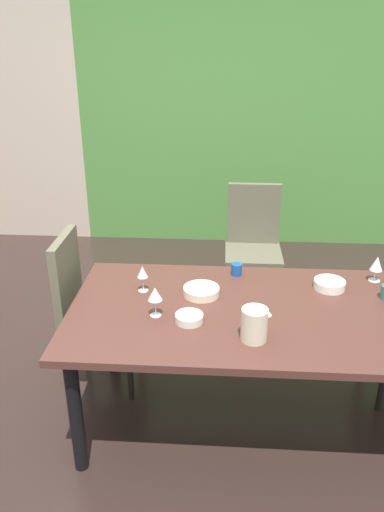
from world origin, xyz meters
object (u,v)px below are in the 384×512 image
(cup_center, at_px, (237,269))
(chair_left_far, at_px, (88,305))
(serving_bowl_east, at_px, (201,291))
(pitcher_near_shelf, at_px, (255,324))
(wine_glass_left, at_px, (143,273))
(serving_bowl_north, at_px, (189,318))
(chair_head_far, at_px, (253,241))
(serving_bowl_corner, at_px, (329,284))
(wine_glass_front, at_px, (155,295))
(dining_table, at_px, (260,321))
(wine_glass_south, at_px, (377,264))

(cup_center, bearing_deg, chair_left_far, -174.58)
(serving_bowl_east, relative_size, pitcher_near_shelf, 1.22)
(wine_glass_left, xyz_separation_m, serving_bowl_north, (0.28, -0.31, -0.09))
(pitcher_near_shelf, bearing_deg, serving_bowl_east, 122.69)
(chair_head_far, bearing_deg, cup_center, 81.17)
(serving_bowl_corner, height_order, cup_center, cup_center)
(chair_head_far, bearing_deg, wine_glass_left, 61.27)
(chair_left_far, height_order, wine_glass_front, chair_left_far)
(dining_table, height_order, serving_bowl_corner, serving_bowl_corner)
(serving_bowl_corner, xyz_separation_m, serving_bowl_north, (-0.77, -0.41, -0.00))
(chair_left_far, distance_m, serving_bowl_corner, 1.44)
(cup_center, bearing_deg, wine_glass_south, -1.86)
(chair_left_far, bearing_deg, cup_center, 95.42)
(wine_glass_front, relative_size, serving_bowl_north, 1.14)
(cup_center, bearing_deg, wine_glass_front, -130.14)
(cup_center, height_order, pitcher_near_shelf, pitcher_near_shelf)
(dining_table, distance_m, wine_glass_front, 0.58)
(dining_table, height_order, wine_glass_south, wine_glass_south)
(chair_left_far, bearing_deg, wine_glass_front, 48.94)
(chair_head_far, distance_m, pitcher_near_shelf, 1.72)
(wine_glass_south, relative_size, serving_bowl_corner, 0.88)
(chair_left_far, distance_m, cup_center, 0.93)
(serving_bowl_corner, bearing_deg, pitcher_near_shelf, -129.70)
(wine_glass_front, distance_m, serving_bowl_north, 0.21)
(chair_left_far, xyz_separation_m, wine_glass_front, (0.47, -0.41, 0.32))
(serving_bowl_north, bearing_deg, wine_glass_left, 132.21)
(wine_glass_south, bearing_deg, dining_table, -151.03)
(wine_glass_front, height_order, serving_bowl_north, wine_glass_front)
(wine_glass_front, height_order, cup_center, wine_glass_front)
(chair_head_far, relative_size, pitcher_near_shelf, 5.92)
(chair_head_far, distance_m, cup_center, 1.05)
(wine_glass_south, height_order, serving_bowl_east, wine_glass_south)
(chair_head_far, bearing_deg, chair_left_far, 46.10)
(wine_glass_front, relative_size, cup_center, 2.30)
(chair_head_far, xyz_separation_m, wine_glass_left, (-0.68, -1.24, 0.31))
(chair_left_far, xyz_separation_m, serving_bowl_corner, (1.42, -0.05, 0.22))
(wine_glass_left, bearing_deg, wine_glass_south, 8.94)
(wine_glass_left, xyz_separation_m, wine_glass_front, (0.10, -0.26, 0.01))
(wine_glass_left, bearing_deg, serving_bowl_east, -4.81)
(dining_table, bearing_deg, wine_glass_left, 165.46)
(cup_center, bearing_deg, wine_glass_left, -155.90)
(chair_head_far, bearing_deg, serving_bowl_east, 74.41)
(chair_left_far, bearing_deg, chair_head_far, 136.10)
(wine_glass_left, relative_size, wine_glass_south, 0.98)
(serving_bowl_east, height_order, serving_bowl_corner, serving_bowl_corner)
(dining_table, xyz_separation_m, chair_left_far, (-1.02, 0.32, -0.12))
(wine_glass_left, bearing_deg, pitcher_near_shelf, -36.85)
(serving_bowl_north, bearing_deg, serving_bowl_east, 80.50)
(chair_left_far, distance_m, serving_bowl_east, 0.75)
(chair_head_far, relative_size, serving_bowl_east, 4.87)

